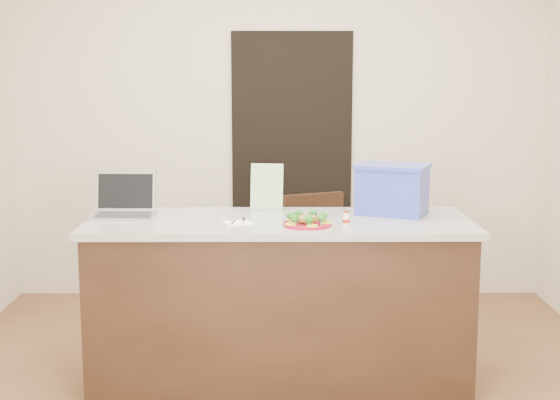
{
  "coord_description": "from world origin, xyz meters",
  "views": [
    {
      "loc": [
        -0.02,
        -3.86,
        1.71
      ],
      "look_at": [
        0.0,
        0.2,
        1.03
      ],
      "focal_mm": 50.0,
      "sensor_mm": 36.0,
      "label": 1
    }
  ],
  "objects_px": {
    "yogurt_bottle": "(346,220)",
    "blue_box": "(392,189)",
    "chair": "(314,259)",
    "plate": "(307,224)",
    "laptop": "(124,204)",
    "island": "(279,301)",
    "napkin": "(238,223)"
  },
  "relations": [
    {
      "from": "yogurt_bottle",
      "to": "chair",
      "type": "bearing_deg",
      "value": 97.89
    },
    {
      "from": "plate",
      "to": "chair",
      "type": "distance_m",
      "value": 0.97
    },
    {
      "from": "blue_box",
      "to": "yogurt_bottle",
      "type": "bearing_deg",
      "value": -107.8
    },
    {
      "from": "plate",
      "to": "yogurt_bottle",
      "type": "relative_size",
      "value": 3.27
    },
    {
      "from": "yogurt_bottle",
      "to": "laptop",
      "type": "relative_size",
      "value": 0.23
    },
    {
      "from": "island",
      "to": "laptop",
      "type": "height_order",
      "value": "laptop"
    },
    {
      "from": "island",
      "to": "chair",
      "type": "height_order",
      "value": "chair"
    },
    {
      "from": "chair",
      "to": "blue_box",
      "type": "bearing_deg",
      "value": -76.0
    },
    {
      "from": "laptop",
      "to": "blue_box",
      "type": "height_order",
      "value": "blue_box"
    },
    {
      "from": "island",
      "to": "blue_box",
      "type": "relative_size",
      "value": 4.47
    },
    {
      "from": "napkin",
      "to": "yogurt_bottle",
      "type": "distance_m",
      "value": 0.57
    },
    {
      "from": "island",
      "to": "chair",
      "type": "xyz_separation_m",
      "value": [
        0.22,
        0.71,
        0.07
      ]
    },
    {
      "from": "island",
      "to": "napkin",
      "type": "bearing_deg",
      "value": -153.86
    },
    {
      "from": "yogurt_bottle",
      "to": "chair",
      "type": "distance_m",
      "value": 0.99
    },
    {
      "from": "island",
      "to": "chair",
      "type": "relative_size",
      "value": 2.21
    },
    {
      "from": "napkin",
      "to": "yogurt_bottle",
      "type": "bearing_deg",
      "value": -6.81
    },
    {
      "from": "plate",
      "to": "laptop",
      "type": "bearing_deg",
      "value": 163.46
    },
    {
      "from": "plate",
      "to": "napkin",
      "type": "height_order",
      "value": "plate"
    },
    {
      "from": "island",
      "to": "blue_box",
      "type": "height_order",
      "value": "blue_box"
    },
    {
      "from": "plate",
      "to": "yogurt_bottle",
      "type": "xyz_separation_m",
      "value": [
        0.2,
        0.0,
        0.02
      ]
    },
    {
      "from": "yogurt_bottle",
      "to": "blue_box",
      "type": "bearing_deg",
      "value": 49.52
    },
    {
      "from": "island",
      "to": "napkin",
      "type": "distance_m",
      "value": 0.52
    },
    {
      "from": "blue_box",
      "to": "chair",
      "type": "bearing_deg",
      "value": 149.13
    },
    {
      "from": "blue_box",
      "to": "chair",
      "type": "xyz_separation_m",
      "value": [
        -0.41,
        0.55,
        -0.53
      ]
    },
    {
      "from": "napkin",
      "to": "laptop",
      "type": "relative_size",
      "value": 0.4
    },
    {
      "from": "plate",
      "to": "laptop",
      "type": "relative_size",
      "value": 0.74
    },
    {
      "from": "island",
      "to": "laptop",
      "type": "bearing_deg",
      "value": 172.05
    },
    {
      "from": "blue_box",
      "to": "plate",
      "type": "bearing_deg",
      "value": -122.7
    },
    {
      "from": "plate",
      "to": "laptop",
      "type": "distance_m",
      "value": 1.04
    },
    {
      "from": "yogurt_bottle",
      "to": "blue_box",
      "type": "relative_size",
      "value": 0.17
    },
    {
      "from": "plate",
      "to": "blue_box",
      "type": "bearing_deg",
      "value": 34.62
    },
    {
      "from": "island",
      "to": "napkin",
      "type": "xyz_separation_m",
      "value": [
        -0.22,
        -0.11,
        0.46
      ]
    }
  ]
}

